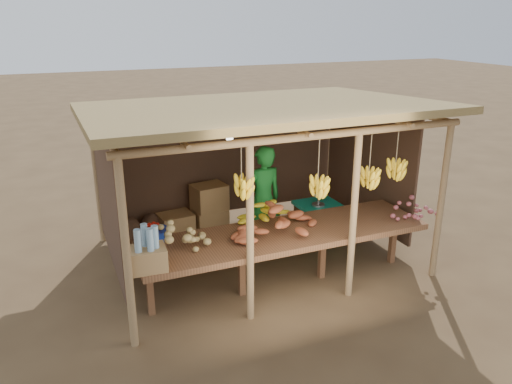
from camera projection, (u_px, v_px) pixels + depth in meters
name	position (u px, v px, depth m)	size (l,w,h in m)	color
ground	(256.00, 256.00, 7.67)	(60.00, 60.00, 0.00)	brown
stall_structure	(260.00, 135.00, 6.99)	(4.70, 3.50, 2.43)	#99774F
counter	(284.00, 236.00, 6.60)	(3.90, 1.05, 0.80)	brown
potato_heap	(171.00, 235.00, 6.04)	(0.96, 0.57, 0.36)	tan
sweet_potato_heap	(277.00, 221.00, 6.45)	(1.12, 0.67, 0.36)	#A84E2B
onion_heap	(415.00, 207.00, 6.96)	(0.74, 0.45, 0.35)	#AF555B
banana_pile	(266.00, 209.00, 6.87)	(0.67, 0.40, 0.35)	yellow
tomato_basin	(154.00, 233.00, 6.35)	(0.37, 0.37, 0.19)	navy
bottle_box	(147.00, 253.00, 5.54)	(0.43, 0.35, 0.52)	#A07848
vendor	(263.00, 200.00, 7.57)	(0.62, 0.41, 1.70)	#1A7528
tarp_crate	(317.00, 220.00, 8.20)	(0.68, 0.59, 0.81)	brown
carton_stack	(199.00, 215.00, 8.28)	(1.16, 0.48, 0.85)	#A07848
burlap_sacks	(141.00, 228.00, 8.08)	(0.78, 0.41, 0.55)	#4E3424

